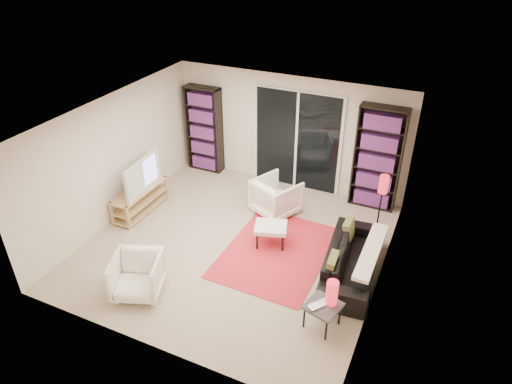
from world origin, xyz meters
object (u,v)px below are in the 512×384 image
armchair_front (137,276)px  sofa (352,260)px  armchair_back (276,196)px  side_table (323,307)px  ottoman (271,228)px  tv_stand (141,199)px  floor_lamp (382,191)px  bookshelf_right (378,159)px  bookshelf_left (204,129)px

armchair_front → sofa: bearing=11.0°
armchair_back → side_table: (1.72, -2.46, -0.01)m
sofa → ottoman: 1.53m
tv_stand → ottoman: tv_stand is taller
armchair_front → floor_lamp: size_ratio=0.60×
floor_lamp → armchair_front: bearing=-134.5°
tv_stand → armchair_front: (1.39, -1.92, 0.07)m
bookshelf_right → tv_stand: size_ratio=1.57×
sofa → floor_lamp: 1.44m
tv_stand → floor_lamp: (4.42, 1.16, 0.65)m
sofa → armchair_front: 3.40m
ottoman → side_table: bearing=-46.1°
bookshelf_left → ottoman: 3.29m
bookshelf_left → tv_stand: 2.25m
ottoman → floor_lamp: bearing=33.6°
bookshelf_right → floor_lamp: bearing=-72.5°
tv_stand → bookshelf_right: bearing=27.2°
armchair_front → bookshelf_right: bearing=35.2°
sofa → side_table: 1.28m
bookshelf_right → tv_stand: bookshelf_right is taller
sofa → floor_lamp: floor_lamp is taller
bookshelf_left → tv_stand: bookshelf_left is taller
bookshelf_left → armchair_front: (1.12, -4.04, -0.64)m
side_table → bookshelf_left: bearing=138.0°
armchair_front → ottoman: bearing=34.4°
armchair_back → floor_lamp: (1.96, 0.11, 0.55)m
ottoman → side_table: 2.03m
armchair_front → floor_lamp: floor_lamp is taller
floor_lamp → tv_stand: bearing=-165.3°
bookshelf_right → sofa: bookshelf_right is taller
bookshelf_left → tv_stand: (-0.27, -2.12, -0.71)m
bookshelf_right → armchair_back: (-1.66, -1.06, -0.69)m
armchair_front → ottoman: armchair_front is taller
sofa → armchair_front: size_ratio=2.69×
tv_stand → ottoman: size_ratio=1.99×
bookshelf_right → floor_lamp: size_ratio=1.72×
armchair_back → side_table: 3.00m
armchair_back → floor_lamp: bearing=-152.1°
bookshelf_left → bookshelf_right: 3.85m
bookshelf_left → sofa: bearing=-29.3°
sofa → floor_lamp: (0.14, 1.29, 0.62)m
tv_stand → floor_lamp: bearing=14.7°
tv_stand → armchair_front: 2.37m
tv_stand → armchair_back: bearing=23.2°
armchair_front → floor_lamp: 4.36m
bookshelf_right → armchair_back: bearing=-147.4°
bookshelf_right → side_table: bearing=-89.1°
tv_stand → side_table: size_ratio=2.40×
armchair_back → sofa: bearing=171.7°
ottoman → sofa: bearing=-7.2°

